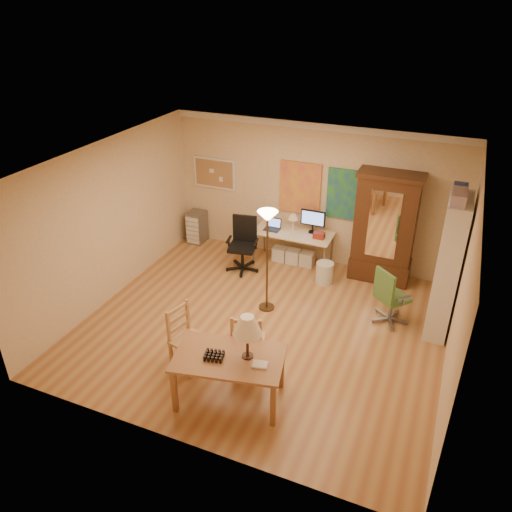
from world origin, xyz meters
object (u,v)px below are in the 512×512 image
at_px(computer_desk, 295,244).
at_px(armoire, 384,235).
at_px(bookshelf, 447,268).
at_px(office_chair_black, 243,256).
at_px(dining_table, 236,348).
at_px(office_chair_green, 389,308).

height_order(computer_desk, armoire, armoire).
bearing_deg(bookshelf, office_chair_black, 171.57).
distance_m(dining_table, office_chair_black, 3.46).
bearing_deg(computer_desk, dining_table, -82.59).
bearing_deg(office_chair_green, armoire, 106.80).
height_order(office_chair_black, armoire, armoire).
distance_m(office_chair_green, bookshelf, 1.12).
relative_size(office_chair_black, armoire, 0.51).
relative_size(computer_desk, bookshelf, 0.68).
bearing_deg(office_chair_green, dining_table, -121.56).
height_order(office_chair_green, armoire, armoire).
distance_m(dining_table, bookshelf, 3.48).
bearing_deg(computer_desk, office_chair_black, -145.02).
xyz_separation_m(computer_desk, armoire, (1.62, 0.08, 0.48)).
distance_m(office_chair_black, office_chair_green, 2.93).
xyz_separation_m(computer_desk, bookshelf, (2.75, -1.12, 0.68)).
relative_size(office_chair_black, office_chair_green, 1.07).
xyz_separation_m(computer_desk, office_chair_green, (2.02, -1.24, -0.15)).
xyz_separation_m(computer_desk, office_chair_black, (-0.83, -0.58, -0.14)).
bearing_deg(office_chair_black, bookshelf, -8.43).
height_order(dining_table, bookshelf, bookshelf).
height_order(armoire, bookshelf, bookshelf).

